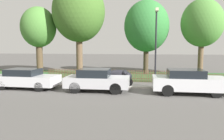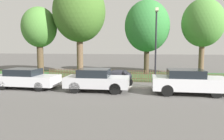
{
  "view_description": "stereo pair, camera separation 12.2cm",
  "coord_description": "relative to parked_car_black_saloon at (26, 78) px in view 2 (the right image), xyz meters",
  "views": [
    {
      "loc": [
        2.53,
        -14.18,
        2.79
      ],
      "look_at": [
        0.27,
        0.93,
        1.1
      ],
      "focal_mm": 35.0,
      "sensor_mm": 36.0,
      "label": 1
    },
    {
      "loc": [
        2.65,
        -14.17,
        2.79
      ],
      "look_at": [
        0.27,
        0.93,
        1.1
      ],
      "focal_mm": 35.0,
      "sensor_mm": 36.0,
      "label": 2
    }
  ],
  "objects": [
    {
      "name": "tree_far_left",
      "position": [
        12.95,
        8.6,
        4.22
      ],
      "size": [
        3.88,
        3.88,
        7.17
      ],
      "color": "brown",
      "rests_on": "ground"
    },
    {
      "name": "tree_nearest_kerb",
      "position": [
        -2.58,
        7.08,
        3.86
      ],
      "size": [
        3.39,
        3.39,
        6.56
      ],
      "color": "brown",
      "rests_on": "ground"
    },
    {
      "name": "parked_car_navy_estate",
      "position": [
        4.79,
        -0.14,
        0.05
      ],
      "size": [
        3.9,
        1.85,
        1.39
      ],
      "rotation": [
        0.0,
        0.0,
        0.02
      ],
      "color": "#BCBCC1",
      "rests_on": "ground"
    },
    {
      "name": "park_fence",
      "position": [
        5.15,
        3.71,
        -0.2
      ],
      "size": [
        41.27,
        0.05,
        0.94
      ],
      "color": "brown",
      "rests_on": "ground"
    },
    {
      "name": "ground_plane",
      "position": [
        5.15,
        1.04,
        -0.67
      ],
      "size": [
        120.0,
        120.0,
        0.0
      ],
      "primitive_type": "plane",
      "color": "#565451"
    },
    {
      "name": "grass_strip",
      "position": [
        5.15,
        7.09,
        -0.66
      ],
      "size": [
        41.27,
        6.78,
        0.01
      ],
      "primitive_type": "cube",
      "color": "#33602D",
      "rests_on": "ground"
    },
    {
      "name": "street_lamp",
      "position": [
        8.41,
        1.73,
        2.64
      ],
      "size": [
        0.2,
        0.79,
        5.19
      ],
      "color": "black",
      "rests_on": "ground"
    },
    {
      "name": "parked_car_black_saloon",
      "position": [
        0.0,
        0.0,
        0.0
      ],
      "size": [
        4.21,
        1.83,
        1.3
      ],
      "rotation": [
        0.0,
        0.0,
        -0.03
      ],
      "color": "silver",
      "rests_on": "ground"
    },
    {
      "name": "parked_car_red_compact",
      "position": [
        10.22,
        -0.08,
        0.07
      ],
      "size": [
        4.16,
        1.9,
        1.44
      ],
      "rotation": [
        0.0,
        0.0,
        0.0
      ],
      "color": "silver",
      "rests_on": "ground"
    },
    {
      "name": "covered_motorcycle",
      "position": [
        5.95,
        1.79,
        0.02
      ],
      "size": [
        2.01,
        0.89,
        1.15
      ],
      "rotation": [
        0.0,
        0.0,
        0.07
      ],
      "color": "black",
      "rests_on": "ground"
    },
    {
      "name": "tree_mid_park",
      "position": [
        7.81,
        8.78,
        4.02
      ],
      "size": [
        4.36,
        4.36,
        7.23
      ],
      "color": "#473828",
      "rests_on": "ground"
    },
    {
      "name": "kerb_stone",
      "position": [
        5.15,
        1.14,
        -0.61
      ],
      "size": [
        41.27,
        0.2,
        0.12
      ],
      "primitive_type": "cube",
      "color": "#B2ADA3",
      "rests_on": "ground"
    },
    {
      "name": "tree_behind_motorcycle",
      "position": [
        1.42,
        7.31,
        5.31
      ],
      "size": [
        4.99,
        4.99,
        8.89
      ],
      "color": "brown",
      "rests_on": "ground"
    }
  ]
}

